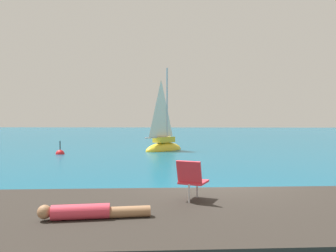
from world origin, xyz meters
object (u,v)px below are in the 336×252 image
object	(u,v)px
beach_chair	(192,178)
marker_buoy	(60,154)
person_sunbather	(89,212)
sailboat_near	(164,146)

from	to	relation	value
beach_chair	marker_buoy	xyz separation A→B (m)	(-7.91, 14.70, -1.11)
person_sunbather	marker_buoy	world-z (taller)	person_sunbather
sailboat_near	person_sunbather	distance (m)	18.68
sailboat_near	marker_buoy	xyz separation A→B (m)	(-6.52, -2.75, -0.35)
beach_chair	sailboat_near	bearing A→B (deg)	26.35
person_sunbather	marker_buoy	xyz separation A→B (m)	(-6.25, 15.93, -0.78)
beach_chair	marker_buoy	world-z (taller)	beach_chair
person_sunbather	beach_chair	bearing A→B (deg)	26.02
marker_buoy	beach_chair	bearing A→B (deg)	-61.72
person_sunbather	marker_buoy	bearing A→B (deg)	100.96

